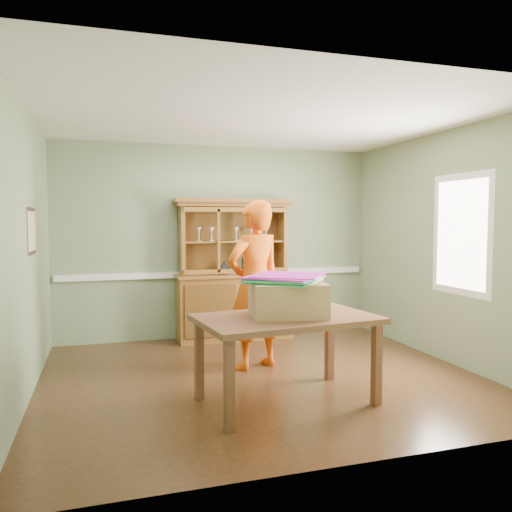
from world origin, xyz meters
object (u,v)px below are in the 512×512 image
object	(u,v)px
dining_table	(287,326)
cardboard_box	(288,299)
china_hutch	(234,290)
person	(255,285)

from	to	relation	value
dining_table	cardboard_box	xyz separation A→B (m)	(0.01, 0.02, 0.25)
dining_table	cardboard_box	bearing A→B (deg)	40.12
china_hutch	dining_table	xyz separation A→B (m)	(-0.17, -2.54, 0.01)
cardboard_box	person	size ratio (longest dim) A/B	0.35
china_hutch	cardboard_box	bearing A→B (deg)	-93.49
china_hutch	person	world-z (taller)	china_hutch
cardboard_box	person	bearing A→B (deg)	89.05
dining_table	china_hutch	bearing A→B (deg)	79.23
china_hutch	person	size ratio (longest dim) A/B	1.04
dining_table	cardboard_box	world-z (taller)	cardboard_box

